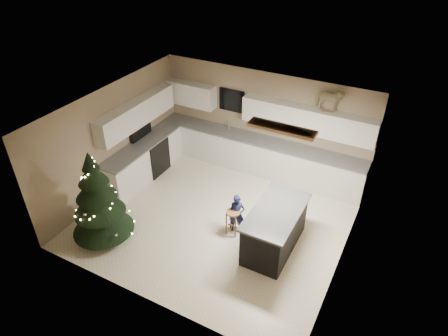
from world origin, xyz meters
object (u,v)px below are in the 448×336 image
at_px(toddler, 237,214).
at_px(island, 275,229).
at_px(bar_stool, 233,217).
at_px(rocking_horse, 329,100).
at_px(christmas_tree, 99,204).

bearing_deg(toddler, island, -25.84).
bearing_deg(bar_stool, rocking_horse, 67.71).
bearing_deg(toddler, bar_stool, -134.64).
bearing_deg(toddler, rocking_horse, 47.36).
height_order(island, christmas_tree, christmas_tree).
relative_size(bar_stool, toddler, 0.63).
relative_size(christmas_tree, rocking_horse, 3.06).
xyz_separation_m(bar_stool, christmas_tree, (-2.35, -1.36, 0.42)).
height_order(christmas_tree, toddler, christmas_tree).
relative_size(bar_stool, rocking_horse, 0.84).
bearing_deg(bar_stool, island, 0.66).
bearing_deg(christmas_tree, island, 22.79).
height_order(bar_stool, toddler, toddler).
height_order(toddler, rocking_horse, rocking_horse).
xyz_separation_m(bar_stool, rocking_horse, (1.05, 2.56, 1.86)).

